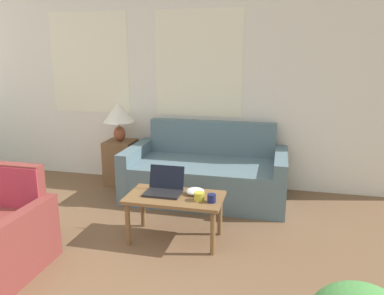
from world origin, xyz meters
The scene contains 9 objects.
wall_back centered at (0.00, 3.52, 1.31)m, with size 6.92×0.06×2.60m.
couch centered at (0.85, 3.04, 0.27)m, with size 1.85×0.93×0.86m.
side_table centered at (-0.33, 3.23, 0.29)m, with size 0.36×0.36×0.58m.
table_lamp centered at (-0.33, 3.23, 0.92)m, with size 0.39×0.39×0.50m.
coffee_table centered at (0.79, 1.90, 0.37)m, with size 0.87×0.48×0.43m.
laptop centered at (0.67, 1.96, 0.48)m, with size 0.33×0.28×0.23m.
cup_navy centered at (1.14, 1.83, 0.46)m, with size 0.08×0.08×0.07m.
cup_yellow centered at (1.03, 1.85, 0.46)m, with size 0.09×0.09×0.07m.
snack_bowl centered at (0.96, 1.98, 0.46)m, with size 0.17×0.17×0.06m.
Camera 1 is at (1.67, -1.14, 1.67)m, focal length 35.00 mm.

